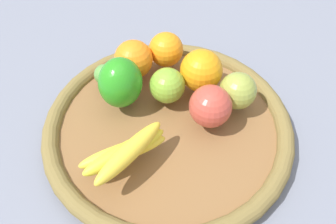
% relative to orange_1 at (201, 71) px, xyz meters
% --- Properties ---
extents(ground_plane, '(2.40, 2.40, 0.00)m').
position_rel_orange_1_xyz_m(ground_plane, '(-0.03, 0.10, -0.08)').
color(ground_plane, slate).
rests_on(ground_plane, ground).
extents(basket, '(0.47, 0.47, 0.04)m').
position_rel_orange_1_xyz_m(basket, '(-0.03, 0.10, -0.06)').
color(basket, brown).
rests_on(basket, ground_plane).
extents(orange_1, '(0.09, 0.09, 0.08)m').
position_rel_orange_1_xyz_m(orange_1, '(0.00, 0.00, 0.00)').
color(orange_1, orange).
rests_on(orange_1, basket).
extents(lime_0, '(0.06, 0.06, 0.04)m').
position_rel_orange_1_xyz_m(lime_0, '(0.13, 0.14, -0.02)').
color(lime_0, '#5A9840').
rests_on(lime_0, basket).
extents(banana_bunch, '(0.09, 0.15, 0.06)m').
position_rel_orange_1_xyz_m(banana_bunch, '(-0.06, 0.21, -0.01)').
color(banana_bunch, yellow).
rests_on(banana_bunch, basket).
extents(apple_0, '(0.09, 0.09, 0.07)m').
position_rel_orange_1_xyz_m(apple_0, '(-0.08, -0.02, -0.01)').
color(apple_0, '#93A040').
rests_on(apple_0, basket).
extents(bell_pepper, '(0.11, 0.11, 0.10)m').
position_rel_orange_1_xyz_m(bell_pepper, '(0.06, 0.14, 0.01)').
color(bell_pepper, '#29911D').
rests_on(bell_pepper, basket).
extents(orange_0, '(0.10, 0.10, 0.07)m').
position_rel_orange_1_xyz_m(orange_0, '(0.10, 0.01, -0.01)').
color(orange_0, orange).
rests_on(orange_0, basket).
extents(apple_1, '(0.09, 0.09, 0.08)m').
position_rel_orange_1_xyz_m(apple_1, '(-0.08, 0.05, -0.00)').
color(apple_1, '#C14537').
rests_on(apple_1, basket).
extents(orange_2, '(0.11, 0.11, 0.08)m').
position_rel_orange_1_xyz_m(orange_2, '(0.11, 0.08, -0.00)').
color(orange_2, orange).
rests_on(orange_2, basket).
extents(apple_2, '(0.09, 0.09, 0.07)m').
position_rel_orange_1_xyz_m(apple_2, '(0.01, 0.07, -0.01)').
color(apple_2, '#7EAC31').
rests_on(apple_2, basket).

